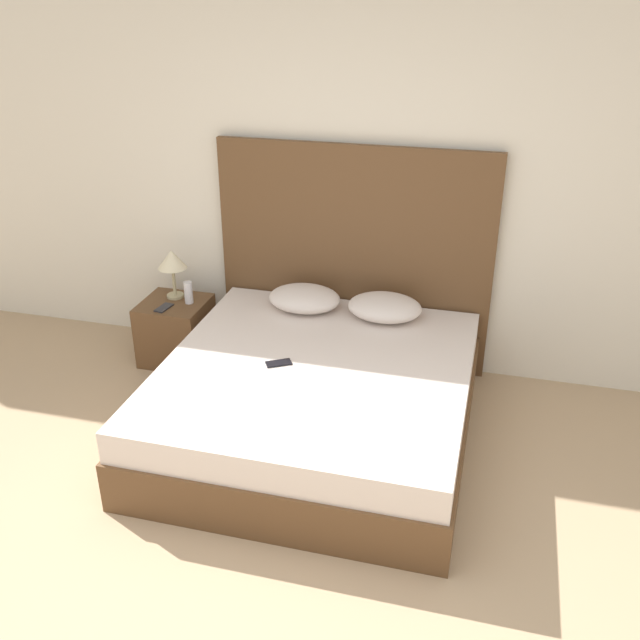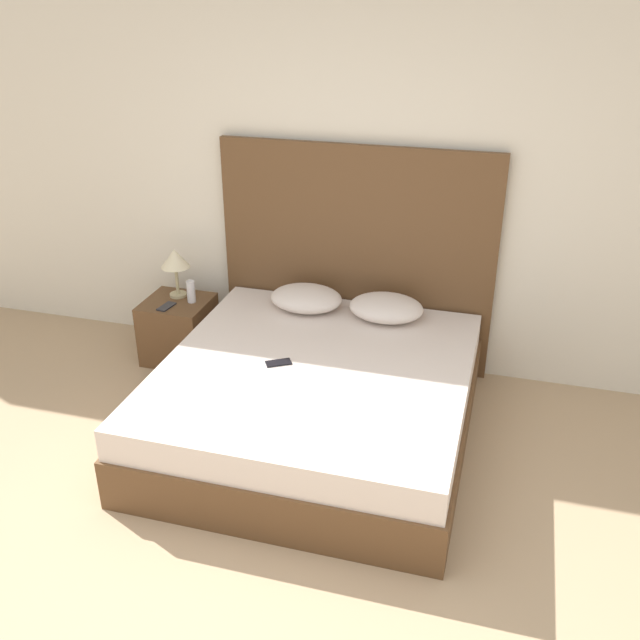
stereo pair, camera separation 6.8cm
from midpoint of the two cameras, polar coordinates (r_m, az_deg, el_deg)
wall_back at (r=4.83m, az=4.48°, el=11.33°), size 10.00×0.06×2.70m
bed at (r=4.34m, az=0.10°, el=-6.47°), size 1.82×1.94×0.49m
headboard at (r=4.95m, az=3.26°, el=4.90°), size 1.91×0.05×1.58m
pillow_left at (r=4.86m, az=-0.70°, el=1.75°), size 0.49×0.38×0.16m
pillow_right at (r=4.75m, az=5.73°, el=0.99°), size 0.49×0.38×0.16m
phone_on_bed at (r=4.23m, az=-2.89°, el=-3.43°), size 0.16×0.14×0.01m
nightstand at (r=5.29m, az=-10.87°, el=-0.75°), size 0.46×0.44×0.46m
table_lamp at (r=5.17m, az=-11.15°, el=4.69°), size 0.21×0.21×0.36m
phone_on_nightstand at (r=5.11m, az=-11.82°, el=1.06°), size 0.09×0.16×0.01m
toiletry_bottle at (r=5.13m, az=-9.91°, el=2.26°), size 0.06×0.06×0.16m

